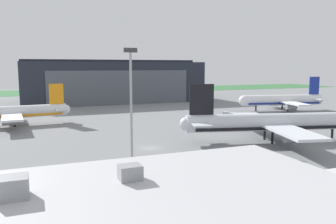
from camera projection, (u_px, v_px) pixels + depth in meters
ground_plane at (150, 148)px, 73.72m from camera, size 440.00×440.00×0.00m
grass_field_strip at (69, 92)px, 238.33m from camera, size 440.00×56.00×0.08m
maintenance_hangar at (112, 81)px, 172.61m from camera, size 86.05×37.24×20.85m
airliner_far_right at (9, 113)px, 100.41m from camera, size 35.68×31.93×12.21m
airliner_far_left at (282, 100)px, 135.40m from camera, size 35.16×31.51×13.46m
airliner_near_left at (276, 123)px, 79.73m from camera, size 44.89×37.02×13.66m
pushback_tractor at (230, 115)px, 117.18m from camera, size 4.28×5.12×2.01m
apron_light_mast at (131, 97)px, 61.09m from camera, size 2.40×0.50×20.82m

